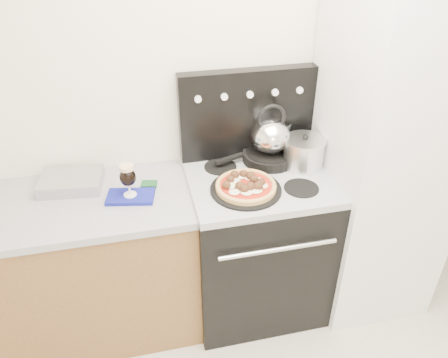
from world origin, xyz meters
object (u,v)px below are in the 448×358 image
object	(u,v)px
base_cabinet	(62,274)
skillet	(269,156)
pizza	(246,185)
fridge	(381,160)
stove_body	(256,245)
tea_kettle	(271,133)
oven_mitt	(131,197)
beer_glass	(128,180)
pizza_pan	(246,189)
stock_pot	(304,154)

from	to	relation	value
base_cabinet	skillet	distance (m)	1.32
pizza	fridge	bearing A→B (deg)	5.52
stove_body	pizza	world-z (taller)	pizza
fridge	tea_kettle	bearing A→B (deg)	162.60
oven_mitt	pizza	xyz separation A→B (m)	(0.58, -0.09, 0.04)
base_cabinet	skillet	bearing A→B (deg)	6.43
stove_body	skillet	distance (m)	0.54
stove_body	beer_glass	distance (m)	0.89
base_cabinet	pizza_pan	bearing A→B (deg)	-7.26
fridge	beer_glass	distance (m)	1.38
pizza	stock_pot	size ratio (longest dim) A/B	1.42
stock_pot	beer_glass	bearing A→B (deg)	-175.52
beer_glass	oven_mitt	bearing A→B (deg)	0.00
oven_mitt	skillet	xyz separation A→B (m)	(0.79, 0.17, 0.04)
oven_mitt	beer_glass	bearing A→B (deg)	0.00
tea_kettle	stove_body	bearing A→B (deg)	-122.07
fridge	tea_kettle	world-z (taller)	fridge
stove_body	base_cabinet	bearing A→B (deg)	178.70
fridge	pizza	size ratio (longest dim) A/B	6.17
pizza_pan	skillet	distance (m)	0.34
fridge	skillet	world-z (taller)	fridge
pizza_pan	pizza	distance (m)	0.03
stove_body	oven_mitt	size ratio (longest dim) A/B	3.75
base_cabinet	stock_pot	xyz separation A→B (m)	(1.37, 0.04, 0.57)
oven_mitt	skillet	bearing A→B (deg)	12.53
skillet	fridge	bearing A→B (deg)	-17.40
base_cabinet	fridge	distance (m)	1.88
fridge	pizza_pan	world-z (taller)	fridge
pizza	stove_body	bearing A→B (deg)	44.84
skillet	tea_kettle	world-z (taller)	tea_kettle
base_cabinet	tea_kettle	world-z (taller)	tea_kettle
stove_body	skillet	size ratio (longest dim) A/B	2.94
stock_pot	skillet	bearing A→B (deg)	148.42
stove_body	beer_glass	bearing A→B (deg)	-178.88
pizza_pan	pizza	world-z (taller)	pizza
base_cabinet	stock_pot	size ratio (longest dim) A/B	6.66
base_cabinet	oven_mitt	distance (m)	0.64
skillet	tea_kettle	distance (m)	0.15
pizza	tea_kettle	size ratio (longest dim) A/B	1.28
tea_kettle	beer_glass	bearing A→B (deg)	-166.37
oven_mitt	beer_glass	world-z (taller)	beer_glass
pizza	stock_pot	world-z (taller)	stock_pot
pizza_pan	base_cabinet	bearing A→B (deg)	172.74
fridge	pizza_pan	size ratio (longest dim) A/B	5.19
oven_mitt	stock_pot	world-z (taller)	stock_pot
stove_body	stock_pot	world-z (taller)	stock_pot
base_cabinet	tea_kettle	xyz separation A→B (m)	(1.21, 0.14, 0.66)
skillet	stove_body	bearing A→B (deg)	-123.16
stove_body	stock_pot	xyz separation A→B (m)	(0.27, 0.06, 0.56)
fridge	skillet	size ratio (longest dim) A/B	6.34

